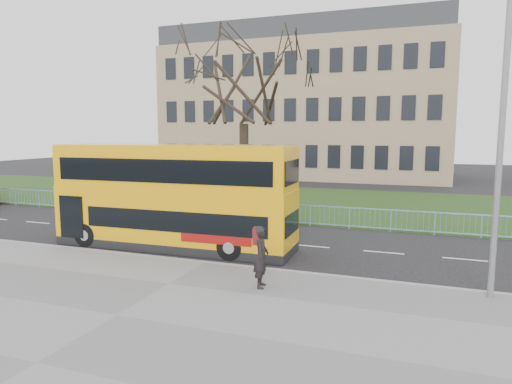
# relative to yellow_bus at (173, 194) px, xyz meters

# --- Properties ---
(ground) EXTENTS (120.00, 120.00, 0.00)m
(ground) POSITION_rel_yellow_bus_xyz_m (2.38, -0.35, -2.28)
(ground) COLOR black
(ground) RESTS_ON ground
(pavement) EXTENTS (80.00, 10.50, 0.12)m
(pavement) POSITION_rel_yellow_bus_xyz_m (2.38, -7.10, -2.22)
(pavement) COLOR slate
(pavement) RESTS_ON ground
(kerb) EXTENTS (80.00, 0.20, 0.14)m
(kerb) POSITION_rel_yellow_bus_xyz_m (2.38, -1.90, -2.21)
(kerb) COLOR gray
(kerb) RESTS_ON ground
(grass_verge) EXTENTS (80.00, 15.40, 0.08)m
(grass_verge) POSITION_rel_yellow_bus_xyz_m (2.38, 13.95, -2.24)
(grass_verge) COLOR #213914
(grass_verge) RESTS_ON ground
(guard_railing) EXTENTS (40.00, 0.12, 1.10)m
(guard_railing) POSITION_rel_yellow_bus_xyz_m (2.38, 6.25, -1.73)
(guard_railing) COLOR #7CB4DC
(guard_railing) RESTS_ON ground
(bare_tree) EXTENTS (8.76, 8.76, 12.52)m
(bare_tree) POSITION_rel_yellow_bus_xyz_m (-0.62, 9.65, 4.05)
(bare_tree) COLOR black
(bare_tree) RESTS_ON grass_verge
(civic_building) EXTENTS (30.00, 15.00, 14.00)m
(civic_building) POSITION_rel_yellow_bus_xyz_m (-2.62, 34.65, 4.72)
(civic_building) COLOR #907B5B
(civic_building) RESTS_ON ground
(yellow_bus) EXTENTS (10.21, 2.64, 4.26)m
(yellow_bus) POSITION_rel_yellow_bus_xyz_m (0.00, 0.00, 0.00)
(yellow_bus) COLOR #EFA40A
(yellow_bus) RESTS_ON ground
(pedestrian) EXTENTS (0.58, 0.77, 1.90)m
(pedestrian) POSITION_rel_yellow_bus_xyz_m (5.20, -3.77, -1.21)
(pedestrian) COLOR black
(pedestrian) RESTS_ON pavement
(street_lamp) EXTENTS (1.87, 0.25, 8.83)m
(street_lamp) POSITION_rel_yellow_bus_xyz_m (11.57, -2.35, 2.67)
(street_lamp) COLOR gray
(street_lamp) RESTS_ON pavement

